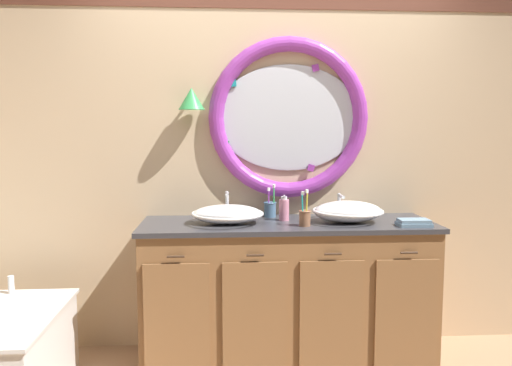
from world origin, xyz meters
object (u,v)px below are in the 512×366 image
Objects in this scene: sink_basin_left at (227,214)px; soap_dispenser at (284,209)px; toothbrush_holder_left at (270,209)px; toothbrush_holder_right at (305,217)px; sink_basin_right at (348,211)px; folded_hand_towel at (414,223)px.

soap_dispenser is (0.36, 0.08, 0.01)m from sink_basin_left.
toothbrush_holder_right reaches higher than toothbrush_holder_left.
sink_basin_right is at bearing 21.46° from toothbrush_holder_right.
soap_dispenser is (0.08, -0.13, 0.02)m from toothbrush_holder_left.
sink_basin_left is 2.01× the size of toothbrush_holder_right.
toothbrush_holder_left is (-0.47, 0.22, -0.01)m from sink_basin_right.
folded_hand_towel is (0.76, -0.24, -0.05)m from soap_dispenser.
sink_basin_right is 2.00× the size of toothbrush_holder_right.
toothbrush_holder_right is (0.18, -0.33, -0.00)m from toothbrush_holder_left.
soap_dispenser reaches higher than sink_basin_right.
sink_basin_left is 0.48m from toothbrush_holder_right.
toothbrush_holder_right is at bearing -158.54° from sink_basin_right.
soap_dispenser is 0.84× the size of folded_hand_towel.
sink_basin_left is 0.37m from soap_dispenser.
toothbrush_holder_right is 1.35× the size of soap_dispenser.
sink_basin_left is 2.06× the size of toothbrush_holder_left.
sink_basin_left is at bearing 180.00° from sink_basin_right.
sink_basin_right reaches higher than sink_basin_left.
toothbrush_holder_right is (-0.29, -0.11, -0.01)m from sink_basin_right.
toothbrush_holder_left is at bearing 118.15° from toothbrush_holder_right.
soap_dispenser is at bearing 13.07° from sink_basin_left.
sink_basin_left is 1.01× the size of sink_basin_right.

